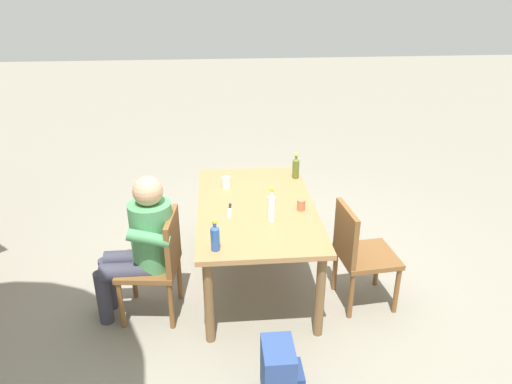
{
  "coord_description": "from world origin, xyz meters",
  "views": [
    {
      "loc": [
        -3.58,
        0.31,
        2.51
      ],
      "look_at": [
        0.0,
        0.0,
        0.86
      ],
      "focal_mm": 33.83,
      "sensor_mm": 36.0,
      "label": 1
    }
  ],
  "objects_px": {
    "cup_terracotta": "(301,205)",
    "chair_near_left": "(358,251)",
    "chair_far_left": "(159,260)",
    "person_in_white_shirt": "(142,241)",
    "backpack_by_near_side": "(280,372)",
    "bottle_olive": "(296,167)",
    "table_knife": "(230,210)",
    "dining_table": "(256,214)",
    "bottle_clear": "(272,207)",
    "cup_white": "(226,182)",
    "bottle_blue": "(215,237)"
  },
  "relations": [
    {
      "from": "chair_near_left",
      "to": "bottle_blue",
      "type": "bearing_deg",
      "value": 104.85
    },
    {
      "from": "person_in_white_shirt",
      "to": "bottle_olive",
      "type": "relative_size",
      "value": 4.88
    },
    {
      "from": "bottle_olive",
      "to": "cup_terracotta",
      "type": "distance_m",
      "value": 0.67
    },
    {
      "from": "cup_terracotta",
      "to": "bottle_blue",
      "type": "bearing_deg",
      "value": 128.8
    },
    {
      "from": "dining_table",
      "to": "bottle_blue",
      "type": "bearing_deg",
      "value": 153.26
    },
    {
      "from": "cup_terracotta",
      "to": "table_knife",
      "type": "relative_size",
      "value": 0.37
    },
    {
      "from": "person_in_white_shirt",
      "to": "backpack_by_near_side",
      "type": "xyz_separation_m",
      "value": [
        -0.93,
        -0.93,
        -0.46
      ]
    },
    {
      "from": "chair_near_left",
      "to": "person_in_white_shirt",
      "type": "xyz_separation_m",
      "value": [
        0.01,
        1.68,
        0.17
      ]
    },
    {
      "from": "dining_table",
      "to": "bottle_olive",
      "type": "distance_m",
      "value": 0.72
    },
    {
      "from": "table_knife",
      "to": "chair_far_left",
      "type": "bearing_deg",
      "value": 118.64
    },
    {
      "from": "dining_table",
      "to": "chair_far_left",
      "type": "xyz_separation_m",
      "value": [
        -0.38,
        0.78,
        -0.17
      ]
    },
    {
      "from": "cup_terracotta",
      "to": "chair_near_left",
      "type": "bearing_deg",
      "value": -121.68
    },
    {
      "from": "chair_far_left",
      "to": "cup_terracotta",
      "type": "bearing_deg",
      "value": -76.96
    },
    {
      "from": "dining_table",
      "to": "bottle_clear",
      "type": "height_order",
      "value": "bottle_clear"
    },
    {
      "from": "person_in_white_shirt",
      "to": "table_knife",
      "type": "bearing_deg",
      "value": -66.01
    },
    {
      "from": "dining_table",
      "to": "chair_near_left",
      "type": "height_order",
      "value": "chair_near_left"
    },
    {
      "from": "bottle_clear",
      "to": "table_knife",
      "type": "xyz_separation_m",
      "value": [
        0.21,
        0.32,
        -0.12
      ]
    },
    {
      "from": "chair_near_left",
      "to": "backpack_by_near_side",
      "type": "xyz_separation_m",
      "value": [
        -0.92,
        0.75,
        -0.3
      ]
    },
    {
      "from": "chair_far_left",
      "to": "person_in_white_shirt",
      "type": "distance_m",
      "value": 0.2
    },
    {
      "from": "bottle_olive",
      "to": "bottle_clear",
      "type": "distance_m",
      "value": 0.9
    },
    {
      "from": "chair_far_left",
      "to": "bottle_clear",
      "type": "relative_size",
      "value": 3.11
    },
    {
      "from": "chair_near_left",
      "to": "backpack_by_near_side",
      "type": "height_order",
      "value": "chair_near_left"
    },
    {
      "from": "cup_white",
      "to": "bottle_clear",
      "type": "bearing_deg",
      "value": -153.71
    },
    {
      "from": "person_in_white_shirt",
      "to": "bottle_olive",
      "type": "xyz_separation_m",
      "value": [
        0.92,
        -1.31,
        0.19
      ]
    },
    {
      "from": "dining_table",
      "to": "cup_terracotta",
      "type": "distance_m",
      "value": 0.4
    },
    {
      "from": "bottle_clear",
      "to": "chair_near_left",
      "type": "bearing_deg",
      "value": -97.86
    },
    {
      "from": "bottle_clear",
      "to": "backpack_by_near_side",
      "type": "distance_m",
      "value": 1.22
    },
    {
      "from": "chair_near_left",
      "to": "dining_table",
      "type": "bearing_deg",
      "value": 64.15
    },
    {
      "from": "bottle_clear",
      "to": "bottle_blue",
      "type": "bearing_deg",
      "value": 131.99
    },
    {
      "from": "bottle_clear",
      "to": "chair_far_left",
      "type": "bearing_deg",
      "value": 96.22
    },
    {
      "from": "person_in_white_shirt",
      "to": "table_knife",
      "type": "distance_m",
      "value": 0.74
    },
    {
      "from": "chair_far_left",
      "to": "table_knife",
      "type": "distance_m",
      "value": 0.69
    },
    {
      "from": "bottle_olive",
      "to": "bottle_clear",
      "type": "bearing_deg",
      "value": 158.73
    },
    {
      "from": "dining_table",
      "to": "bottle_olive",
      "type": "relative_size",
      "value": 6.86
    },
    {
      "from": "cup_white",
      "to": "cup_terracotta",
      "type": "height_order",
      "value": "cup_white"
    },
    {
      "from": "cup_terracotta",
      "to": "person_in_white_shirt",
      "type": "bearing_deg",
      "value": 101.56
    },
    {
      "from": "chair_near_left",
      "to": "backpack_by_near_side",
      "type": "relative_size",
      "value": 2.2
    },
    {
      "from": "bottle_olive",
      "to": "backpack_by_near_side",
      "type": "height_order",
      "value": "bottle_olive"
    },
    {
      "from": "backpack_by_near_side",
      "to": "bottle_olive",
      "type": "bearing_deg",
      "value": -11.68
    },
    {
      "from": "chair_far_left",
      "to": "bottle_clear",
      "type": "height_order",
      "value": "bottle_clear"
    },
    {
      "from": "table_knife",
      "to": "bottle_olive",
      "type": "bearing_deg",
      "value": -45.8
    },
    {
      "from": "bottle_clear",
      "to": "cup_white",
      "type": "xyz_separation_m",
      "value": [
        0.67,
        0.33,
        -0.07
      ]
    },
    {
      "from": "dining_table",
      "to": "table_knife",
      "type": "distance_m",
      "value": 0.25
    },
    {
      "from": "chair_far_left",
      "to": "person_in_white_shirt",
      "type": "xyz_separation_m",
      "value": [
        0.01,
        0.11,
        0.17
      ]
    },
    {
      "from": "chair_far_left",
      "to": "person_in_white_shirt",
      "type": "bearing_deg",
      "value": 85.48
    },
    {
      "from": "chair_near_left",
      "to": "bottle_olive",
      "type": "relative_size",
      "value": 3.6
    },
    {
      "from": "chair_near_left",
      "to": "cup_white",
      "type": "height_order",
      "value": "chair_near_left"
    },
    {
      "from": "cup_terracotta",
      "to": "chair_far_left",
      "type": "bearing_deg",
      "value": 103.04
    },
    {
      "from": "person_in_white_shirt",
      "to": "bottle_olive",
      "type": "distance_m",
      "value": 1.62
    },
    {
      "from": "bottle_blue",
      "to": "table_knife",
      "type": "height_order",
      "value": "bottle_blue"
    }
  ]
}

